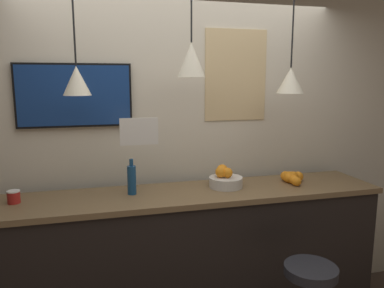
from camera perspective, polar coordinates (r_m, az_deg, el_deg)
back_wall at (r=3.02m, az=-1.87°, el=1.15°), size 8.00×0.06×2.90m
service_counter at (r=2.94m, az=-0.00°, el=-17.56°), size 2.81×0.56×1.10m
fruit_bowl at (r=2.84m, az=5.04°, el=-5.32°), size 0.25×0.25×0.16m
orange_pile at (r=3.05m, az=14.88°, el=-4.94°), size 0.17×0.23×0.09m
juice_bottle at (r=2.68m, az=-9.17°, el=-5.34°), size 0.06×0.06×0.25m
spread_jar at (r=2.74m, az=-25.53°, el=-7.28°), size 0.08×0.08×0.08m
pendant_lamp_left at (r=2.54m, az=-17.17°, el=9.40°), size 0.18×0.18×1.00m
pendant_lamp_middle at (r=2.63m, az=-0.09°, el=12.77°), size 0.19×0.19×0.88m
pendant_lamp_right at (r=2.91m, az=14.78°, el=9.47°), size 0.20×0.20×1.00m
mounted_tv at (r=2.87m, az=-17.46°, el=7.07°), size 0.82×0.04×0.46m
hanging_menu_board at (r=2.36m, az=-8.06°, el=1.90°), size 0.24×0.01×0.17m
wall_poster at (r=3.09m, az=6.71°, el=10.35°), size 0.52×0.01×0.72m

